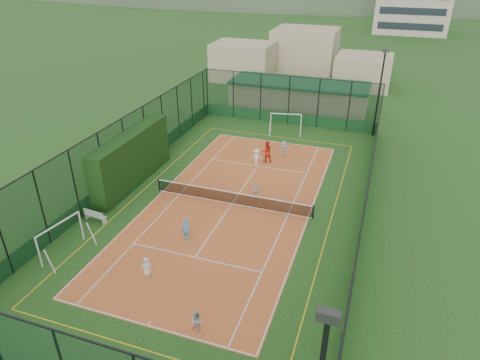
# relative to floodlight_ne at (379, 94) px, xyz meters

# --- Properties ---
(ground) EXTENTS (300.00, 300.00, 0.00)m
(ground) POSITION_rel_floodlight_ne_xyz_m (-8.60, -16.60, -4.12)
(ground) COLOR #254C1A
(ground) RESTS_ON ground
(court_slab) EXTENTS (11.17, 23.97, 0.01)m
(court_slab) POSITION_rel_floodlight_ne_xyz_m (-8.60, -16.60, -4.12)
(court_slab) COLOR #C5572B
(court_slab) RESTS_ON ground
(tennis_net) EXTENTS (11.67, 0.12, 1.06)m
(tennis_net) POSITION_rel_floodlight_ne_xyz_m (-8.60, -16.60, -3.59)
(tennis_net) COLOR black
(tennis_net) RESTS_ON ground
(perimeter_fence) EXTENTS (18.12, 34.12, 5.00)m
(perimeter_fence) POSITION_rel_floodlight_ne_xyz_m (-8.60, -16.60, -1.62)
(perimeter_fence) COLOR black
(perimeter_fence) RESTS_ON ground
(floodlight_ne) EXTENTS (0.60, 0.26, 8.25)m
(floodlight_ne) POSITION_rel_floodlight_ne_xyz_m (0.00, 0.00, 0.00)
(floodlight_ne) COLOR black
(floodlight_ne) RESTS_ON ground
(clubhouse) EXTENTS (15.20, 7.20, 3.15)m
(clubhouse) POSITION_rel_floodlight_ne_xyz_m (-8.60, 5.40, -2.55)
(clubhouse) COLOR tan
(clubhouse) RESTS_ON ground
(distant_hills) EXTENTS (200.00, 60.00, 24.00)m
(distant_hills) POSITION_rel_floodlight_ne_xyz_m (-8.60, 133.40, -4.12)
(distant_hills) COLOR #384C33
(distant_hills) RESTS_ON ground
(hedge_left) EXTENTS (1.37, 9.15, 4.00)m
(hedge_left) POSITION_rel_floodlight_ne_xyz_m (-16.90, -16.00, -2.12)
(hedge_left) COLOR black
(hedge_left) RESTS_ON ground
(white_bench) EXTENTS (1.66, 0.62, 0.91)m
(white_bench) POSITION_rel_floodlight_ne_xyz_m (-16.40, -21.60, -3.67)
(white_bench) COLOR white
(white_bench) RESTS_ON ground
(futsal_goal_near) EXTENTS (3.27, 1.47, 2.04)m
(futsal_goal_near) POSITION_rel_floodlight_ne_xyz_m (-16.15, -25.13, -3.11)
(futsal_goal_near) COLOR white
(futsal_goal_near) RESTS_ON ground
(futsal_goal_far) EXTENTS (3.17, 1.48, 1.97)m
(futsal_goal_far) POSITION_rel_floodlight_ne_xyz_m (-8.22, -2.21, -3.14)
(futsal_goal_far) COLOR white
(futsal_goal_far) RESTS_ON ground
(child_near_left) EXTENTS (0.67, 0.58, 1.16)m
(child_near_left) POSITION_rel_floodlight_ne_xyz_m (-10.42, -25.28, -3.53)
(child_near_left) COLOR white
(child_near_left) RESTS_ON court_slab
(child_near_mid) EXTENTS (0.63, 0.48, 1.53)m
(child_near_mid) POSITION_rel_floodlight_ne_xyz_m (-9.79, -21.58, -3.35)
(child_near_mid) COLOR #4999D0
(child_near_mid) RESTS_ON court_slab
(child_near_right) EXTENTS (0.70, 0.62, 1.20)m
(child_near_right) POSITION_rel_floodlight_ne_xyz_m (-6.21, -28.01, -3.51)
(child_near_right) COLOR silver
(child_near_right) RESTS_ON court_slab
(child_far_left) EXTENTS (0.97, 0.64, 1.41)m
(child_far_left) POSITION_rel_floodlight_ne_xyz_m (-8.80, -9.98, -3.41)
(child_far_left) COLOR white
(child_far_left) RESTS_ON court_slab
(child_far_right) EXTENTS (0.68, 0.28, 1.16)m
(child_far_right) POSITION_rel_floodlight_ne_xyz_m (-7.25, -15.25, -3.54)
(child_far_right) COLOR silver
(child_far_right) RESTS_ON court_slab
(child_far_back) EXTENTS (1.35, 0.54, 1.42)m
(child_far_back) POSITION_rel_floodlight_ne_xyz_m (-7.09, -7.47, -3.41)
(child_far_back) COLOR silver
(child_far_back) RESTS_ON court_slab
(coach) EXTENTS (1.12, 1.02, 1.86)m
(coach) POSITION_rel_floodlight_ne_xyz_m (-8.20, -9.12, -3.19)
(coach) COLOR red
(coach) RESTS_ON court_slab
(tennis_balls) EXTENTS (2.59, 0.52, 0.07)m
(tennis_balls) POSITION_rel_floodlight_ne_xyz_m (-7.36, -15.76, -4.08)
(tennis_balls) COLOR #CCE033
(tennis_balls) RESTS_ON court_slab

